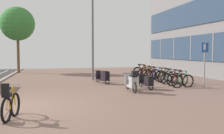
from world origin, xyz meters
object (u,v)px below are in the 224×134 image
object	(u,v)px
parking_sign	(205,60)
bicycle_rack_08	(147,73)
bicycle_rack_02	(172,78)
bicycle_rack_09	(142,72)
bicycle_rack_00	(183,81)
bicycle_rack_01	(177,79)
lamp_post	(93,28)
bicycle_rack_06	(152,74)
scooter_near	(104,77)
bicycle_rack_07	(151,73)
scooter_mid	(132,82)
scooter_far	(147,82)
bicycle_rack_04	(164,76)
bicycle_rack_05	(156,75)
bicycle_rack_10	(141,71)
bicycle_foreground	(9,105)
street_tree	(18,24)
bicycle_rack_03	(168,77)

from	to	relation	value
parking_sign	bicycle_rack_08	bearing A→B (deg)	96.64
bicycle_rack_02	bicycle_rack_09	size ratio (longest dim) A/B	0.96
bicycle_rack_00	bicycle_rack_08	xyz separation A→B (m)	(0.17, 5.46, -0.00)
bicycle_rack_01	lamp_post	distance (m)	6.50
bicycle_rack_06	lamp_post	size ratio (longest dim) A/B	0.21
bicycle_rack_02	bicycle_rack_08	size ratio (longest dim) A/B	0.98
bicycle_rack_01	scooter_near	distance (m)	4.31
bicycle_rack_08	bicycle_rack_07	bearing A→B (deg)	-84.19
bicycle_rack_00	parking_sign	distance (m)	1.56
scooter_mid	scooter_far	xyz separation A→B (m)	(1.03, 0.67, -0.11)
bicycle_rack_07	bicycle_rack_09	size ratio (longest dim) A/B	0.95
bicycle_rack_07	bicycle_rack_04	bearing A→B (deg)	-89.41
bicycle_rack_04	bicycle_rack_07	distance (m)	2.05
bicycle_rack_01	scooter_far	xyz separation A→B (m)	(-2.12, -0.64, 0.02)
bicycle_rack_01	bicycle_rack_05	size ratio (longest dim) A/B	1.03
bicycle_rack_06	bicycle_rack_10	world-z (taller)	bicycle_rack_10
bicycle_rack_02	scooter_far	distance (m)	2.50
scooter_near	scooter_far	xyz separation A→B (m)	(1.75, -2.55, -0.04)
lamp_post	bicycle_rack_01	bearing A→B (deg)	-42.52
bicycle_foreground	bicycle_rack_01	world-z (taller)	bicycle_foreground
bicycle_foreground	bicycle_rack_10	xyz separation A→B (m)	(8.24, 11.11, -0.04)
bicycle_rack_10	scooter_near	world-z (taller)	bicycle_rack_10
parking_sign	bicycle_rack_05	bearing A→B (deg)	101.84
bicycle_rack_05	parking_sign	xyz separation A→B (m)	(0.85, -4.04, 1.13)
bicycle_foreground	bicycle_rack_04	xyz separation A→B (m)	(8.26, 7.01, -0.05)
bicycle_rack_00	scooter_far	world-z (taller)	bicycle_rack_00
bicycle_rack_08	scooter_far	xyz separation A→B (m)	(-2.21, -5.42, 0.02)
parking_sign	street_tree	world-z (taller)	street_tree
bicycle_rack_07	bicycle_rack_06	bearing A→B (deg)	-105.40
bicycle_foreground	bicycle_rack_04	distance (m)	10.83
bicycle_rack_04	bicycle_rack_07	bearing A→B (deg)	90.59
bicycle_rack_05	bicycle_rack_08	world-z (taller)	bicycle_rack_05
bicycle_rack_06	bicycle_rack_08	size ratio (longest dim) A/B	0.97
bicycle_rack_06	bicycle_rack_02	bearing A→B (deg)	-89.37
bicycle_rack_06	bicycle_rack_09	size ratio (longest dim) A/B	0.95
scooter_mid	parking_sign	size ratio (longest dim) A/B	0.79
bicycle_rack_03	bicycle_rack_08	xyz separation A→B (m)	(-0.01, 3.41, -0.01)
bicycle_foreground	bicycle_rack_00	bearing A→B (deg)	28.18
scooter_near	street_tree	xyz separation A→B (m)	(-6.00, 9.34, 4.05)
scooter_mid	street_tree	size ratio (longest dim) A/B	0.31
bicycle_rack_02	bicycle_rack_07	bearing A→B (deg)	87.34
bicycle_rack_00	bicycle_rack_06	distance (m)	4.10
bicycle_foreground	bicycle_rack_02	bearing A→B (deg)	34.97
street_tree	bicycle_rack_09	bearing A→B (deg)	-30.42
bicycle_rack_00	bicycle_rack_02	distance (m)	1.37
bicycle_rack_04	bicycle_rack_08	distance (m)	2.73
bicycle_rack_01	scooter_far	distance (m)	2.21
bicycle_rack_06	parking_sign	distance (m)	4.93
bicycle_rack_03	bicycle_rack_04	distance (m)	0.69
bicycle_rack_05	bicycle_rack_03	bearing A→B (deg)	-83.82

